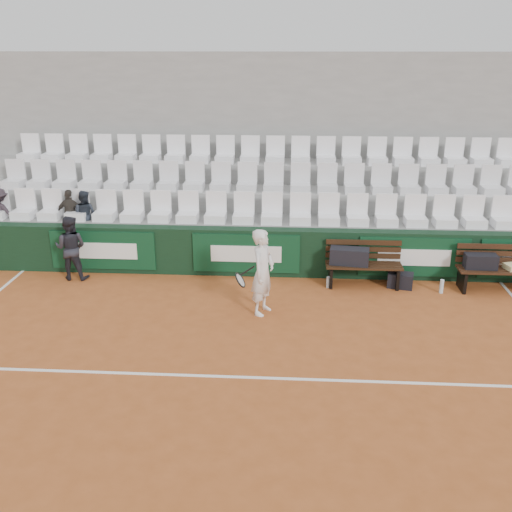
{
  "coord_description": "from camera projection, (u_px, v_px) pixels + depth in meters",
  "views": [
    {
      "loc": [
        0.69,
        -7.13,
        4.54
      ],
      "look_at": [
        0.09,
        2.4,
        1.0
      ],
      "focal_mm": 40.0,
      "sensor_mm": 36.0,
      "label": 1
    }
  ],
  "objects": [
    {
      "name": "water_bottle_near",
      "position": [
        328.0,
        282.0,
        11.31
      ],
      "size": [
        0.07,
        0.07,
        0.24
      ],
      "primitive_type": "cylinder",
      "color": "silver",
      "rests_on": "ground"
    },
    {
      "name": "grandstand_tier_back",
      "position": [
        263.0,
        200.0,
        14.07
      ],
      "size": [
        18.0,
        0.95,
        1.9
      ],
      "primitive_type": "cube",
      "color": "gray",
      "rests_on": "ground"
    },
    {
      "name": "water_bottle_far",
      "position": [
        442.0,
        286.0,
        11.07
      ],
      "size": [
        0.08,
        0.08,
        0.28
      ],
      "primitive_type": "cylinder",
      "color": "silver",
      "rests_on": "ground"
    },
    {
      "name": "grandstand_tier_front",
      "position": [
        258.0,
        242.0,
        12.45
      ],
      "size": [
        18.0,
        0.95,
        1.0
      ],
      "primitive_type": "cube",
      "color": "gray",
      "rests_on": "ground"
    },
    {
      "name": "ball_kid",
      "position": [
        71.0,
        248.0,
        11.59
      ],
      "size": [
        0.66,
        0.52,
        1.34
      ],
      "primitive_type": "imported",
      "rotation": [
        0.0,
        0.0,
        3.13
      ],
      "color": "#212129",
      "rests_on": "ground"
    },
    {
      "name": "sports_bag_left",
      "position": [
        349.0,
        256.0,
        11.29
      ],
      "size": [
        0.8,
        0.42,
        0.33
      ],
      "primitive_type": "cube",
      "rotation": [
        0.0,
        0.0,
        -0.13
      ],
      "color": "black",
      "rests_on": "bench_left"
    },
    {
      "name": "seat_row_mid",
      "position": [
        260.0,
        177.0,
        12.73
      ],
      "size": [
        11.9,
        0.44,
        0.63
      ],
      "primitive_type": "cube",
      "color": "silver",
      "rests_on": "grandstand_tier_mid"
    },
    {
      "name": "sports_bag_ground",
      "position": [
        400.0,
        280.0,
        11.34
      ],
      "size": [
        0.54,
        0.4,
        0.3
      ],
      "primitive_type": "cube",
      "rotation": [
        0.0,
        0.0,
        -0.23
      ],
      "color": "black",
      "rests_on": "ground"
    },
    {
      "name": "bench_right",
      "position": [
        496.0,
        280.0,
        11.16
      ],
      "size": [
        1.5,
        0.56,
        0.45
      ],
      "primitive_type": "cube",
      "color": "#381E10",
      "rests_on": "ground"
    },
    {
      "name": "sports_bag_right",
      "position": [
        481.0,
        261.0,
        11.08
      ],
      "size": [
        0.61,
        0.3,
        0.28
      ],
      "primitive_type": "cube",
      "rotation": [
        0.0,
        0.0,
        -0.02
      ],
      "color": "black",
      "rests_on": "bench_right"
    },
    {
      "name": "tennis_player",
      "position": [
        263.0,
        272.0,
        10.04
      ],
      "size": [
        0.78,
        0.67,
        1.57
      ],
      "color": "white",
      "rests_on": "ground"
    },
    {
      "name": "seat_row_back",
      "position": [
        263.0,
        150.0,
        13.46
      ],
      "size": [
        11.9,
        0.44,
        0.63
      ],
      "primitive_type": "cube",
      "color": "white",
      "rests_on": "grandstand_tier_back"
    },
    {
      "name": "spectator_b",
      "position": [
        69.0,
        194.0,
        12.21
      ],
      "size": [
        0.64,
        0.28,
        1.09
      ],
      "primitive_type": "imported",
      "rotation": [
        0.0,
        0.0,
        3.16
      ],
      "color": "#342F2A",
      "rests_on": "grandstand_tier_front"
    },
    {
      "name": "court_baseline",
      "position": [
        239.0,
        377.0,
        8.29
      ],
      "size": [
        18.0,
        0.06,
        0.01
      ],
      "primitive_type": "cube",
      "color": "white",
      "rests_on": "ground"
    },
    {
      "name": "grandstand_tier_mid",
      "position": [
        261.0,
        220.0,
        13.26
      ],
      "size": [
        18.0,
        0.95,
        1.45
      ],
      "primitive_type": "cube",
      "color": "#999997",
      "rests_on": "ground"
    },
    {
      "name": "grandstand_rear_wall",
      "position": [
        264.0,
        145.0,
        14.22
      ],
      "size": [
        18.0,
        0.3,
        4.4
      ],
      "primitive_type": "cube",
      "color": "gray",
      "rests_on": "ground"
    },
    {
      "name": "seat_row_front",
      "position": [
        258.0,
        208.0,
        12.0
      ],
      "size": [
        11.9,
        0.44,
        0.63
      ],
      "primitive_type": "cube",
      "color": "white",
      "rests_on": "grandstand_tier_front"
    },
    {
      "name": "back_barrier",
      "position": [
        260.0,
        252.0,
        11.85
      ],
      "size": [
        18.0,
        0.34,
        1.0
      ],
      "color": "black",
      "rests_on": "ground"
    },
    {
      "name": "ground",
      "position": [
        239.0,
        377.0,
        8.29
      ],
      "size": [
        80.0,
        80.0,
        0.0
      ],
      "primitive_type": "plane",
      "color": "#A95426",
      "rests_on": "ground"
    },
    {
      "name": "bench_left",
      "position": [
        363.0,
        275.0,
        11.39
      ],
      "size": [
        1.5,
        0.56,
        0.45
      ],
      "primitive_type": "cube",
      "color": "#341D0F",
      "rests_on": "ground"
    },
    {
      "name": "spectator_c",
      "position": [
        83.0,
        195.0,
        12.19
      ],
      "size": [
        0.57,
        0.48,
        1.08
      ],
      "primitive_type": "imported",
      "rotation": [
        0.0,
        0.0,
        3.0
      ],
      "color": "#202630",
      "rests_on": "grandstand_tier_front"
    }
  ]
}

